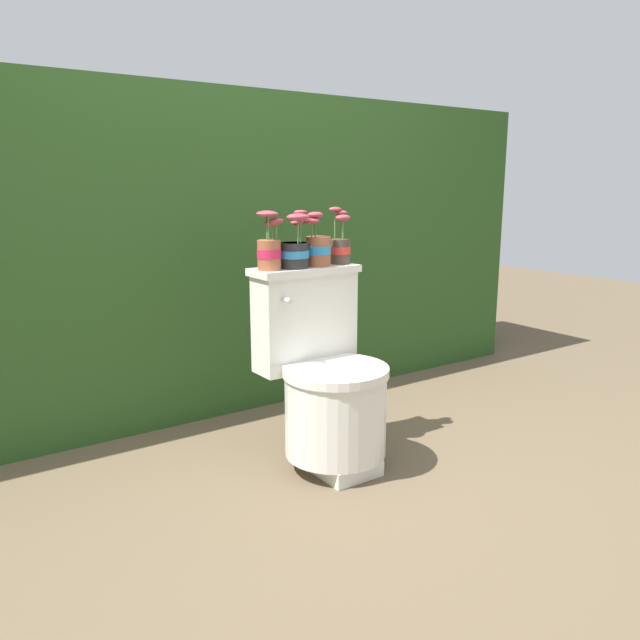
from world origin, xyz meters
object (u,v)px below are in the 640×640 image
Objects in this scene: potted_plant_midleft at (295,249)px; toilet at (326,383)px; potted_plant_middle at (318,247)px; potted_plant_midright at (340,245)px; potted_plant_left at (269,246)px.

toilet is at bearing -66.05° from potted_plant_midleft.
potted_plant_midleft is at bearing 113.95° from toilet.
potted_plant_middle is 0.93× the size of potted_plant_midright.
toilet is 3.47× the size of potted_plant_midleft.
potted_plant_midright is at bearing 2.49° from potted_plant_midleft.
potted_plant_left is 0.35m from potted_plant_midright.
toilet is 3.61× the size of potted_plant_middle.
potted_plant_left is at bearing 175.97° from potted_plant_midleft.
potted_plant_midright is at bearing 39.59° from toilet.
potted_plant_midright is (0.24, 0.01, 0.01)m from potted_plant_midleft.
toilet is at bearing -111.59° from potted_plant_middle.
potted_plant_left is 1.00× the size of potted_plant_midleft.
potted_plant_left is at bearing 178.71° from potted_plant_middle.
potted_plant_midleft is 0.12m from potted_plant_middle.
potted_plant_middle is (0.23, -0.01, -0.02)m from potted_plant_left.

